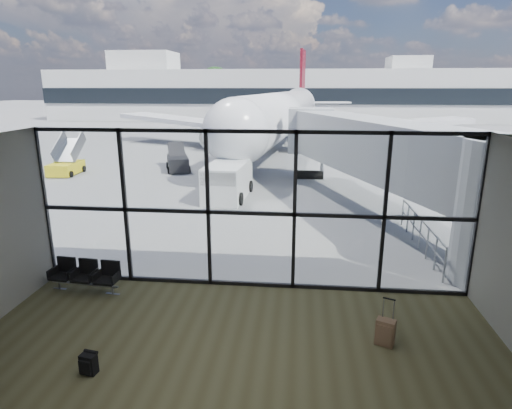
% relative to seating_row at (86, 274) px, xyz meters
% --- Properties ---
extents(ground, '(220.00, 220.00, 0.00)m').
position_rel_seating_row_xyz_m(ground, '(4.59, 40.73, -0.49)').
color(ground, slate).
rests_on(ground, ground).
extents(lounge_shell, '(12.02, 8.01, 4.51)m').
position_rel_seating_row_xyz_m(lounge_shell, '(4.59, -4.07, 2.16)').
color(lounge_shell, brown).
rests_on(lounge_shell, ground).
extents(glass_curtain_wall, '(12.10, 0.12, 4.50)m').
position_rel_seating_row_xyz_m(glass_curtain_wall, '(4.59, 0.73, 1.75)').
color(glass_curtain_wall, white).
rests_on(glass_curtain_wall, ground).
extents(jet_bridge, '(8.00, 16.50, 4.33)m').
position_rel_seating_row_xyz_m(jet_bridge, '(9.49, 7.80, 2.27)').
color(jet_bridge, '#999C9E').
rests_on(jet_bridge, ground).
extents(apron_railing, '(0.06, 5.46, 1.11)m').
position_rel_seating_row_xyz_m(apron_railing, '(10.19, 4.23, 0.23)').
color(apron_railing, gray).
rests_on(apron_railing, ground).
extents(far_terminal, '(80.00, 12.20, 11.00)m').
position_rel_seating_row_xyz_m(far_terminal, '(4.00, 62.70, 3.71)').
color(far_terminal, '#B7B7B2').
rests_on(far_terminal, ground).
extents(tree_0, '(4.95, 4.95, 7.12)m').
position_rel_seating_row_xyz_m(tree_0, '(-40.41, 72.73, 4.14)').
color(tree_0, '#382619').
rests_on(tree_0, ground).
extents(tree_1, '(5.61, 5.61, 8.07)m').
position_rel_seating_row_xyz_m(tree_1, '(-34.41, 72.73, 4.76)').
color(tree_1, '#382619').
rests_on(tree_1, ground).
extents(tree_2, '(6.27, 6.27, 9.03)m').
position_rel_seating_row_xyz_m(tree_2, '(-28.41, 72.73, 5.38)').
color(tree_2, '#382619').
rests_on(tree_2, ground).
extents(tree_3, '(4.95, 4.95, 7.12)m').
position_rel_seating_row_xyz_m(tree_3, '(-22.41, 72.73, 4.14)').
color(tree_3, '#382619').
rests_on(tree_3, ground).
extents(tree_4, '(5.61, 5.61, 8.07)m').
position_rel_seating_row_xyz_m(tree_4, '(-16.41, 72.73, 4.76)').
color(tree_4, '#382619').
rests_on(tree_4, ground).
extents(tree_5, '(6.27, 6.27, 9.03)m').
position_rel_seating_row_xyz_m(tree_5, '(-10.41, 72.73, 5.38)').
color(tree_5, '#382619').
rests_on(tree_5, ground).
extents(seating_row, '(2.01, 0.72, 0.89)m').
position_rel_seating_row_xyz_m(seating_row, '(0.00, 0.00, 0.00)').
color(seating_row, gray).
rests_on(seating_row, ground).
extents(backpack, '(0.35, 0.33, 0.47)m').
position_rel_seating_row_xyz_m(backpack, '(1.79, -3.51, -0.27)').
color(backpack, black).
rests_on(backpack, ground).
extents(suitcase, '(0.47, 0.41, 1.10)m').
position_rel_seating_row_xyz_m(suitcase, '(7.88, -1.91, -0.16)').
color(suitcase, '#846249').
rests_on(suitcase, ground).
extents(airliner, '(33.31, 38.72, 9.98)m').
position_rel_seating_row_xyz_m(airliner, '(4.19, 29.96, 2.55)').
color(airliner, silver).
rests_on(airliner, ground).
extents(service_van, '(2.24, 4.27, 1.81)m').
position_rel_seating_row_xyz_m(service_van, '(2.26, 10.55, 0.44)').
color(service_van, silver).
rests_on(service_van, ground).
extents(belt_loader, '(2.37, 3.87, 1.69)m').
position_rel_seating_row_xyz_m(belt_loader, '(-2.35, 17.57, 0.07)').
color(belt_loader, black).
rests_on(belt_loader, ground).
extents(mobile_stairs, '(1.76, 3.13, 2.15)m').
position_rel_seating_row_xyz_m(mobile_stairs, '(-9.24, 15.60, 0.02)').
color(mobile_stairs, yellow).
rests_on(mobile_stairs, ground).
extents(traffic_cone_a, '(0.48, 0.48, 0.69)m').
position_rel_seating_row_xyz_m(traffic_cone_a, '(2.10, 16.70, -0.17)').
color(traffic_cone_a, '#FF5D0D').
rests_on(traffic_cone_a, ground).
extents(traffic_cone_c, '(0.48, 0.48, 0.68)m').
position_rel_seating_row_xyz_m(traffic_cone_c, '(9.59, 17.40, -0.17)').
color(traffic_cone_c, '#F63E0C').
rests_on(traffic_cone_c, ground).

